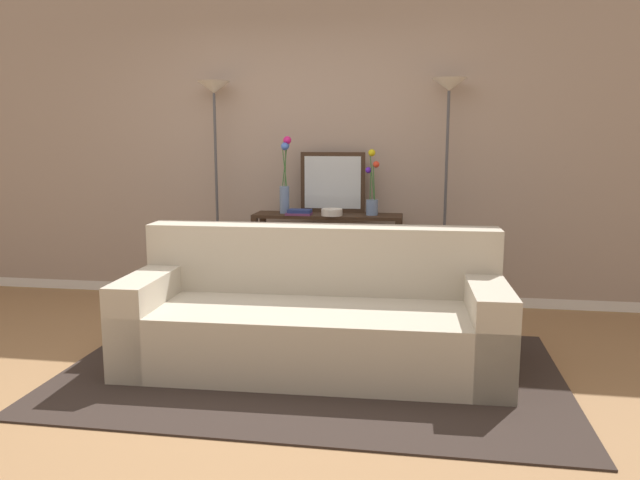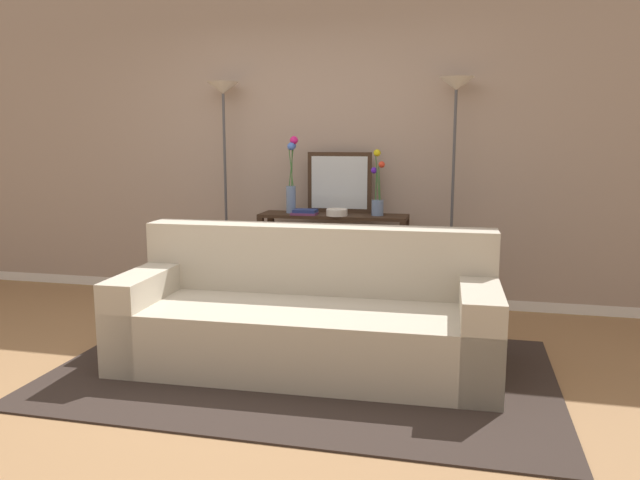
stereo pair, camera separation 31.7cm
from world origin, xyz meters
name	(u,v)px [view 2 (the right image)]	position (x,y,z in m)	size (l,w,h in m)	color
ground_plane	(215,386)	(0.00, 0.00, -0.01)	(16.00, 16.00, 0.02)	#9E754C
back_wall	(305,144)	(0.00, 2.17, 1.42)	(12.00, 0.15, 2.85)	white
area_rug	(302,371)	(0.46, 0.31, 0.01)	(3.11, 1.89, 0.01)	#332823
couch	(308,318)	(0.46, 0.47, 0.31)	(2.42, 1.02, 0.88)	#BCB29E
console_table	(333,245)	(0.34, 1.81, 0.57)	(1.26, 0.34, 0.83)	#382619
floor_lamp_left	(224,131)	(-0.68, 1.91, 1.54)	(0.28, 0.28, 1.95)	#4C4C51
floor_lamp_right	(455,130)	(1.32, 1.91, 1.53)	(0.28, 0.28, 1.95)	#4C4C51
wall_mirror	(339,183)	(0.36, 1.94, 1.09)	(0.56, 0.02, 0.52)	#382619
vase_tall_flowers	(291,179)	(-0.03, 1.82, 1.12)	(0.10, 0.13, 0.66)	#6B84AD
vase_short_flowers	(378,195)	(0.72, 1.80, 1.01)	(0.12, 0.11, 0.55)	#6B84AD
fruit_bowl	(337,212)	(0.39, 1.71, 0.86)	(0.18, 0.18, 0.06)	silver
book_stack	(305,212)	(0.11, 1.72, 0.85)	(0.22, 0.17, 0.05)	#6B3360
book_row_under_console	(297,300)	(0.02, 1.81, 0.06)	(0.41, 0.17, 0.13)	#236033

